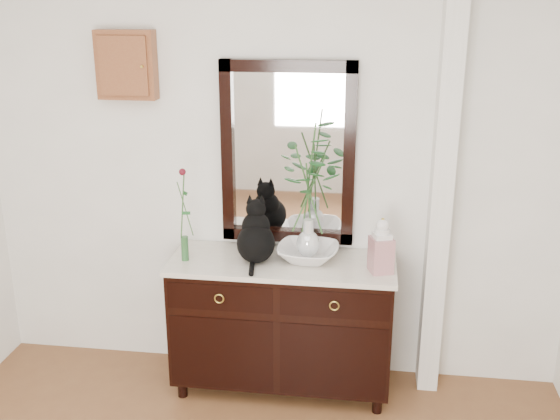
# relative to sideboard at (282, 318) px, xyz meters

# --- Properties ---
(wall_back) EXTENTS (3.60, 0.04, 2.70)m
(wall_back) POSITION_rel_sideboard_xyz_m (-0.10, 0.25, 0.88)
(wall_back) COLOR white
(wall_back) RESTS_ON ground
(pilaster) EXTENTS (0.12, 0.20, 2.70)m
(pilaster) POSITION_rel_sideboard_xyz_m (0.90, 0.17, 0.88)
(pilaster) COLOR white
(pilaster) RESTS_ON ground
(sideboard) EXTENTS (1.33, 0.52, 0.82)m
(sideboard) POSITION_rel_sideboard_xyz_m (0.00, 0.00, 0.00)
(sideboard) COLOR black
(sideboard) RESTS_ON ground
(wall_mirror) EXTENTS (0.80, 0.06, 1.10)m
(wall_mirror) POSITION_rel_sideboard_xyz_m (-0.00, 0.24, 0.97)
(wall_mirror) COLOR black
(wall_mirror) RESTS_ON wall_back
(key_cabinet) EXTENTS (0.35, 0.10, 0.40)m
(key_cabinet) POSITION_rel_sideboard_xyz_m (-0.95, 0.21, 1.48)
(key_cabinet) COLOR brown
(key_cabinet) RESTS_ON wall_back
(cat) EXTENTS (0.30, 0.35, 0.36)m
(cat) POSITION_rel_sideboard_xyz_m (-0.16, -0.01, 0.56)
(cat) COLOR black
(cat) RESTS_ON sideboard
(lotus_bowl) EXTENTS (0.39, 0.39, 0.09)m
(lotus_bowl) POSITION_rel_sideboard_xyz_m (0.15, 0.04, 0.42)
(lotus_bowl) COLOR white
(lotus_bowl) RESTS_ON sideboard
(vase_branches) EXTENTS (0.41, 0.41, 0.82)m
(vase_branches) POSITION_rel_sideboard_xyz_m (0.15, 0.04, 0.80)
(vase_branches) COLOR silver
(vase_branches) RESTS_ON lotus_bowl
(bud_vase_rose) EXTENTS (0.09, 0.09, 0.57)m
(bud_vase_rose) POSITION_rel_sideboard_xyz_m (-0.57, -0.06, 0.66)
(bud_vase_rose) COLOR #2C5D2F
(bud_vase_rose) RESTS_ON sideboard
(ginger_jar) EXTENTS (0.15, 0.15, 0.32)m
(ginger_jar) POSITION_rel_sideboard_xyz_m (0.57, -0.07, 0.54)
(ginger_jar) COLOR silver
(ginger_jar) RESTS_ON sideboard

